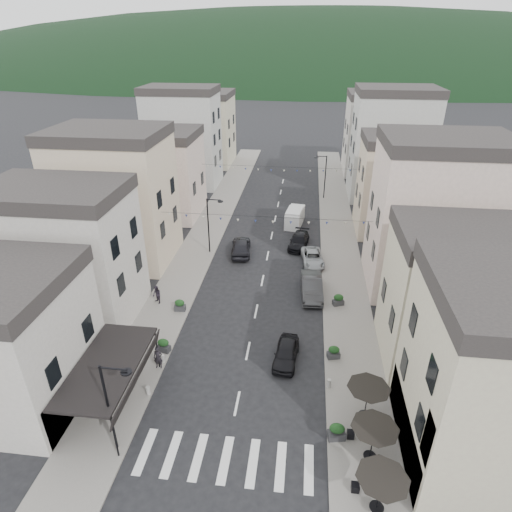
% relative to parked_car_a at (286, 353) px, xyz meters
% --- Properties ---
extents(ground, '(700.00, 700.00, 0.00)m').
position_rel_parked_car_a_xyz_m(ground, '(-2.80, -10.32, -0.66)').
color(ground, black).
rests_on(ground, ground).
extents(sidewalk_left, '(4.00, 76.00, 0.12)m').
position_rel_parked_car_a_xyz_m(sidewalk_left, '(-10.30, 21.68, -0.60)').
color(sidewalk_left, slate).
rests_on(sidewalk_left, ground).
extents(sidewalk_right, '(4.00, 76.00, 0.12)m').
position_rel_parked_car_a_xyz_m(sidewalk_right, '(4.70, 21.68, -0.60)').
color(sidewalk_right, slate).
rests_on(sidewalk_right, ground).
extents(hill_backdrop, '(640.00, 360.00, 70.00)m').
position_rel_parked_car_a_xyz_m(hill_backdrop, '(-2.80, 289.68, -0.66)').
color(hill_backdrop, black).
rests_on(hill_backdrop, ground).
extents(boutique_awning, '(3.77, 7.50, 3.28)m').
position_rel_parked_car_a_xyz_m(boutique_awning, '(-10.05, -5.32, 2.45)').
color(boutique_awning, black).
rests_on(boutique_awning, ground).
extents(buildings_row_left, '(10.20, 54.16, 14.00)m').
position_rel_parked_car_a_xyz_m(buildings_row_left, '(-17.30, 27.43, 5.46)').
color(buildings_row_left, '#AFA9A0').
rests_on(buildings_row_left, ground).
extents(buildings_row_right, '(10.20, 54.16, 14.50)m').
position_rel_parked_car_a_xyz_m(buildings_row_right, '(11.70, 26.27, 5.66)').
color(buildings_row_right, '#BAAC93').
rests_on(buildings_row_right, ground).
extents(cafe_terrace, '(2.50, 8.10, 2.53)m').
position_rel_parked_car_a_xyz_m(cafe_terrace, '(4.90, -7.52, 1.69)').
color(cafe_terrace, black).
rests_on(cafe_terrace, ground).
extents(streetlamp_left_near, '(1.70, 0.56, 6.00)m').
position_rel_parked_car_a_xyz_m(streetlamp_left_near, '(-8.62, -8.32, 3.04)').
color(streetlamp_left_near, black).
rests_on(streetlamp_left_near, ground).
extents(streetlamp_left_far, '(1.70, 0.56, 6.00)m').
position_rel_parked_car_a_xyz_m(streetlamp_left_far, '(-8.62, 15.68, 3.04)').
color(streetlamp_left_far, black).
rests_on(streetlamp_left_far, ground).
extents(streetlamp_right_far, '(1.70, 0.56, 6.00)m').
position_rel_parked_car_a_xyz_m(streetlamp_right_far, '(3.02, 33.68, 3.04)').
color(streetlamp_right_far, black).
rests_on(streetlamp_right_far, ground).
extents(bollards, '(11.66, 10.26, 0.60)m').
position_rel_parked_car_a_xyz_m(bollards, '(-2.80, -4.82, -0.24)').
color(bollards, gray).
rests_on(bollards, ground).
extents(bunting_near, '(19.00, 0.28, 0.62)m').
position_rel_parked_car_a_xyz_m(bunting_near, '(-2.80, 11.68, 4.99)').
color(bunting_near, black).
rests_on(bunting_near, ground).
extents(bunting_far, '(19.00, 0.28, 0.62)m').
position_rel_parked_car_a_xyz_m(bunting_far, '(-2.80, 27.68, 4.99)').
color(bunting_far, black).
rests_on(bunting_far, ground).
extents(parked_car_a, '(1.91, 4.01, 1.32)m').
position_rel_parked_car_a_xyz_m(parked_car_a, '(0.00, 0.00, 0.00)').
color(parked_car_a, black).
rests_on(parked_car_a, ground).
extents(parked_car_b, '(2.06, 5.09, 1.64)m').
position_rel_parked_car_a_xyz_m(parked_car_b, '(1.73, 8.78, 0.16)').
color(parked_car_b, '#2C2C2F').
rests_on(parked_car_b, ground).
extents(parked_car_c, '(2.59, 4.64, 1.23)m').
position_rel_parked_car_a_xyz_m(parked_car_c, '(1.80, 14.62, -0.05)').
color(parked_car_c, '#999DA1').
rests_on(parked_car_c, ground).
extents(parked_car_d, '(2.43, 4.73, 1.31)m').
position_rel_parked_car_a_xyz_m(parked_car_d, '(0.33, 18.25, -0.01)').
color(parked_car_d, black).
rests_on(parked_car_d, ground).
extents(parked_car_e, '(2.46, 4.98, 1.63)m').
position_rel_parked_car_a_xyz_m(parked_car_e, '(-5.60, 15.88, 0.15)').
color(parked_car_e, black).
rests_on(parked_car_e, ground).
extents(delivery_van, '(2.31, 4.56, 2.09)m').
position_rel_parked_car_a_xyz_m(delivery_van, '(-0.37, 24.10, 0.36)').
color(delivery_van, silver).
rests_on(delivery_van, ground).
extents(pedestrian_a, '(0.65, 0.45, 1.71)m').
position_rel_parked_car_a_xyz_m(pedestrian_a, '(-8.60, -1.88, 0.31)').
color(pedestrian_a, black).
rests_on(pedestrian_a, sidewalk_left).
extents(pedestrian_b, '(1.01, 0.99, 1.63)m').
position_rel_parked_car_a_xyz_m(pedestrian_b, '(-11.23, 5.75, 0.27)').
color(pedestrian_b, '#26202A').
rests_on(pedestrian_b, sidewalk_left).
extents(planter_la, '(1.03, 0.74, 1.04)m').
position_rel_parked_car_a_xyz_m(planter_la, '(-8.80, -0.18, -0.04)').
color(planter_la, '#29292B').
rests_on(planter_la, sidewalk_left).
extents(planter_lb, '(0.95, 0.57, 1.03)m').
position_rel_parked_car_a_xyz_m(planter_lb, '(-9.05, 4.91, -0.04)').
color(planter_lb, '#303032').
rests_on(planter_lb, sidewalk_left).
extents(planter_ra, '(1.08, 0.73, 1.10)m').
position_rel_parked_car_a_xyz_m(planter_ra, '(3.20, -6.30, -0.01)').
color(planter_ra, '#2B2A2D').
rests_on(planter_ra, sidewalk_right).
extents(planter_rb, '(0.98, 0.70, 1.00)m').
position_rel_parked_car_a_xyz_m(planter_rb, '(3.31, 0.55, -0.06)').
color(planter_rb, '#2E2F31').
rests_on(planter_rb, sidewalk_right).
extents(planter_rc, '(1.04, 0.82, 1.03)m').
position_rel_parked_car_a_xyz_m(planter_rc, '(3.97, 7.28, -0.04)').
color(planter_rc, '#2F2F31').
rests_on(planter_rc, sidewalk_right).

